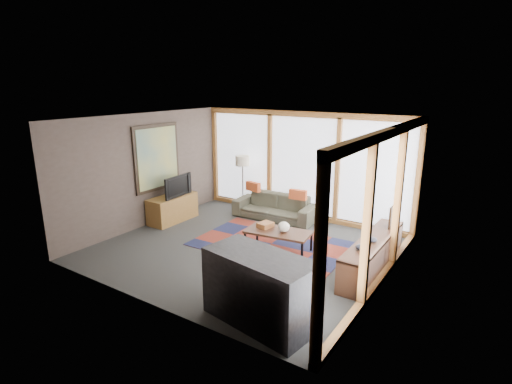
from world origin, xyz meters
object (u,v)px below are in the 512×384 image
Objects in this scene: bookshelf at (372,254)px; tv_console at (173,208)px; floor_lamp at (243,183)px; television at (175,186)px; bar_counter at (260,289)px; sofa at (275,207)px; coffee_table at (278,241)px.

tv_console is at bearing -179.63° from bookshelf.
bookshelf is (3.93, -1.59, -0.43)m from floor_lamp.
television is at bearing -118.15° from floor_lamp.
floor_lamp is at bearing -31.45° from television.
tv_console is (-4.87, -0.03, 0.01)m from bookshelf.
bar_counter is at bearing -108.48° from bookshelf.
television reaches higher than tv_console.
floor_lamp is at bearing 158.02° from bookshelf.
bookshelf is at bearing 0.37° from tv_console.
tv_console is (-1.98, -1.51, 0.02)m from sofa.
floor_lamp reaches higher than tv_console.
television reaches higher than coffee_table.
bar_counter is at bearing -30.64° from tv_console.
bar_counter is at bearing -65.28° from sofa.
bookshelf is 2.57m from bar_counter.
floor_lamp is 5.09m from bar_counter.
sofa is 1.99m from coffee_table.
bookshelf is 1.51× the size of bar_counter.
coffee_table is at bearing 123.49° from bar_counter.
bar_counter is (3.12, -4.02, -0.23)m from floor_lamp.
coffee_table is at bearing -60.70° from sofa.
floor_lamp is 0.61× the size of bookshelf.
television is at bearing 23.97° from tv_console.
coffee_table is 1.02× the size of tv_console.
coffee_table is 0.53× the size of bookshelf.
sofa is at bearing -55.47° from television.
sofa is at bearing 152.95° from bookshelf.
bookshelf is at bearing -93.43° from television.
television is at bearing -145.41° from sofa.
television is 4.67m from bar_counter.
floor_lamp reaches higher than bar_counter.
coffee_table is at bearing -173.72° from bookshelf.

